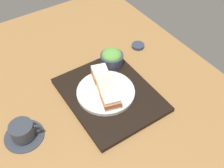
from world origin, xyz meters
TOP-DOWN VIEW (x-y plane):
  - ground_plane at (0.00, 0.00)cm, footprint 140.00×100.00cm
  - serving_tray at (-5.56, -1.35)cm, footprint 40.44×32.84cm
  - sandwich_plate at (-4.75, 0.19)cm, footprint 23.21×23.21cm
  - sandwich_near at (-11.19, 1.97)cm, footprint 8.99×8.36cm
  - sandwich_middle at (-4.75, 0.19)cm, footprint 8.43×7.87cm
  - sandwich_far at (1.69, -1.58)cm, footprint 8.53×7.95cm
  - salad_bowl at (8.62, -11.72)cm, footprint 10.09×10.09cm
  - coffee_cup at (-4.70, 34.41)cm, footprint 14.20×14.20cm
  - small_sauce_dish at (13.23, -29.87)cm, footprint 6.10×6.10cm

SIDE VIEW (x-z plane):
  - ground_plane at x=0.00cm, z-range -3.00..0.00cm
  - small_sauce_dish at x=13.23cm, z-range 0.00..1.50cm
  - serving_tray at x=-5.56cm, z-range 0.00..1.86cm
  - sandwich_plate at x=-4.75cm, z-range 1.86..3.29cm
  - coffee_cup at x=-4.70cm, z-range -0.38..6.07cm
  - salad_bowl at x=8.62cm, z-range 1.69..8.97cm
  - sandwich_near at x=-11.19cm, z-range 3.29..7.99cm
  - sandwich_middle at x=-4.75cm, z-range 3.29..8.40cm
  - sandwich_far at x=1.69cm, z-range 3.29..8.85cm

